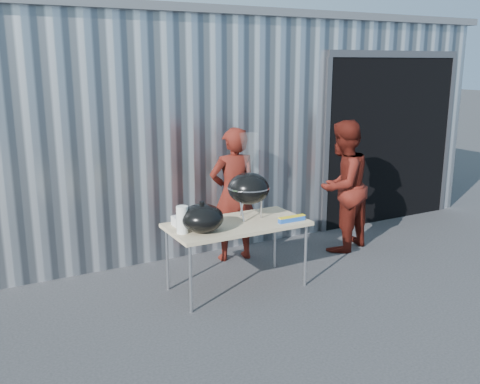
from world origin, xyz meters
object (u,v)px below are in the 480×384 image
kettle_grill (249,182)px  person_bystander (342,186)px  person_cook (233,195)px  folding_table (237,226)px

kettle_grill → person_bystander: size_ratio=0.55×
kettle_grill → person_bystander: (1.62, 0.38, -0.31)m
kettle_grill → person_bystander: bearing=13.3°
kettle_grill → person_cook: bearing=74.5°
kettle_grill → person_cook: (0.21, 0.74, -0.33)m
kettle_grill → person_cook: kettle_grill is taller
folding_table → kettle_grill: kettle_grill is taller
person_cook → person_bystander: size_ratio=0.97×
person_bystander → person_cook: bearing=-33.6°
kettle_grill → person_bystander: person_bystander is taller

